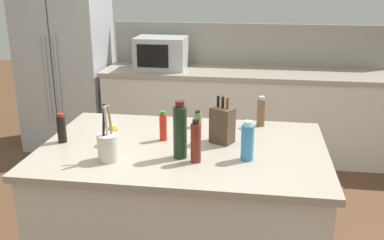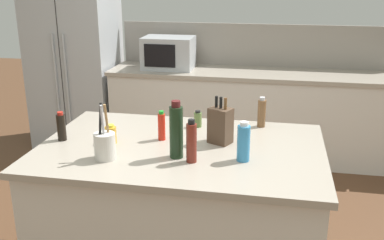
{
  "view_description": "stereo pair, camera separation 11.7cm",
  "coord_description": "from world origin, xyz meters",
  "px_view_note": "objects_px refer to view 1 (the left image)",
  "views": [
    {
      "loc": [
        0.42,
        -2.47,
        1.94
      ],
      "look_at": [
        0.0,
        0.35,
        0.99
      ],
      "focal_mm": 42.0,
      "sensor_mm": 36.0,
      "label": 1
    },
    {
      "loc": [
        0.54,
        -2.45,
        1.94
      ],
      "look_at": [
        0.0,
        0.35,
        0.99
      ],
      "focal_mm": 42.0,
      "sensor_mm": 36.0,
      "label": 2
    }
  ],
  "objects_px": {
    "vinegar_bottle": "(196,142)",
    "honey_jar": "(112,136)",
    "utensil_crock": "(108,146)",
    "pepper_grinder": "(261,112)",
    "knife_block": "(222,125)",
    "wine_bottle": "(180,131)",
    "dish_soap_bottle": "(247,142)",
    "spice_jar_oregano": "(198,119)",
    "microwave": "(161,53)",
    "soy_sauce_bottle": "(62,129)",
    "hot_sauce_bottle": "(163,127)",
    "refrigerator": "(67,72)"
  },
  "relations": [
    {
      "from": "soy_sauce_bottle",
      "to": "utensil_crock",
      "type": "bearing_deg",
      "value": -31.41
    },
    {
      "from": "utensil_crock",
      "to": "vinegar_bottle",
      "type": "relative_size",
      "value": 1.3
    },
    {
      "from": "utensil_crock",
      "to": "knife_block",
      "type": "bearing_deg",
      "value": 31.44
    },
    {
      "from": "vinegar_bottle",
      "to": "honey_jar",
      "type": "bearing_deg",
      "value": 160.96
    },
    {
      "from": "spice_jar_oregano",
      "to": "hot_sauce_bottle",
      "type": "height_order",
      "value": "hot_sauce_bottle"
    },
    {
      "from": "microwave",
      "to": "hot_sauce_bottle",
      "type": "bearing_deg",
      "value": -77.46
    },
    {
      "from": "refrigerator",
      "to": "spice_jar_oregano",
      "type": "xyz_separation_m",
      "value": [
        1.75,
        -1.88,
        0.14
      ]
    },
    {
      "from": "spice_jar_oregano",
      "to": "hot_sauce_bottle",
      "type": "distance_m",
      "value": 0.34
    },
    {
      "from": "spice_jar_oregano",
      "to": "honey_jar",
      "type": "relative_size",
      "value": 0.95
    },
    {
      "from": "wine_bottle",
      "to": "vinegar_bottle",
      "type": "relative_size",
      "value": 1.34
    },
    {
      "from": "honey_jar",
      "to": "dish_soap_bottle",
      "type": "bearing_deg",
      "value": -8.03
    },
    {
      "from": "refrigerator",
      "to": "soy_sauce_bottle",
      "type": "height_order",
      "value": "refrigerator"
    },
    {
      "from": "knife_block",
      "to": "wine_bottle",
      "type": "xyz_separation_m",
      "value": [
        -0.21,
        -0.27,
        0.04
      ]
    },
    {
      "from": "soy_sauce_bottle",
      "to": "honey_jar",
      "type": "xyz_separation_m",
      "value": [
        0.32,
        0.01,
        -0.03
      ]
    },
    {
      "from": "wine_bottle",
      "to": "soy_sauce_bottle",
      "type": "distance_m",
      "value": 0.77
    },
    {
      "from": "vinegar_bottle",
      "to": "pepper_grinder",
      "type": "distance_m",
      "value": 0.75
    },
    {
      "from": "vinegar_bottle",
      "to": "honey_jar",
      "type": "relative_size",
      "value": 2.07
    },
    {
      "from": "microwave",
      "to": "knife_block",
      "type": "xyz_separation_m",
      "value": [
        0.83,
        -2.1,
        -0.06
      ]
    },
    {
      "from": "microwave",
      "to": "wine_bottle",
      "type": "bearing_deg",
      "value": -75.31
    },
    {
      "from": "spice_jar_oregano",
      "to": "soy_sauce_bottle",
      "type": "relative_size",
      "value": 0.62
    },
    {
      "from": "microwave",
      "to": "wine_bottle",
      "type": "relative_size",
      "value": 1.61
    },
    {
      "from": "knife_block",
      "to": "utensil_crock",
      "type": "height_order",
      "value": "utensil_crock"
    },
    {
      "from": "dish_soap_bottle",
      "to": "pepper_grinder",
      "type": "bearing_deg",
      "value": 83.03
    },
    {
      "from": "knife_block",
      "to": "wine_bottle",
      "type": "bearing_deg",
      "value": -102.36
    },
    {
      "from": "vinegar_bottle",
      "to": "pepper_grinder",
      "type": "height_order",
      "value": "vinegar_bottle"
    },
    {
      "from": "microwave",
      "to": "utensil_crock",
      "type": "distance_m",
      "value": 2.48
    },
    {
      "from": "refrigerator",
      "to": "honey_jar",
      "type": "distance_m",
      "value": 2.62
    },
    {
      "from": "microwave",
      "to": "wine_bottle",
      "type": "height_order",
      "value": "microwave"
    },
    {
      "from": "wine_bottle",
      "to": "dish_soap_bottle",
      "type": "bearing_deg",
      "value": 3.5
    },
    {
      "from": "knife_block",
      "to": "soy_sauce_bottle",
      "type": "relative_size",
      "value": 1.58
    },
    {
      "from": "refrigerator",
      "to": "soy_sauce_bottle",
      "type": "relative_size",
      "value": 9.33
    },
    {
      "from": "utensil_crock",
      "to": "microwave",
      "type": "bearing_deg",
      "value": 95.47
    },
    {
      "from": "dish_soap_bottle",
      "to": "spice_jar_oregano",
      "type": "bearing_deg",
      "value": 123.95
    },
    {
      "from": "dish_soap_bottle",
      "to": "hot_sauce_bottle",
      "type": "relative_size",
      "value": 1.21
    },
    {
      "from": "refrigerator",
      "to": "hot_sauce_bottle",
      "type": "bearing_deg",
      "value": -54.06
    },
    {
      "from": "knife_block",
      "to": "utensil_crock",
      "type": "bearing_deg",
      "value": -122.56
    },
    {
      "from": "vinegar_bottle",
      "to": "pepper_grinder",
      "type": "relative_size",
      "value": 1.19
    },
    {
      "from": "microwave",
      "to": "honey_jar",
      "type": "bearing_deg",
      "value": -85.37
    },
    {
      "from": "honey_jar",
      "to": "refrigerator",
      "type": "bearing_deg",
      "value": 119.3
    },
    {
      "from": "utensil_crock",
      "to": "dish_soap_bottle",
      "type": "relative_size",
      "value": 1.41
    },
    {
      "from": "dish_soap_bottle",
      "to": "honey_jar",
      "type": "height_order",
      "value": "dish_soap_bottle"
    },
    {
      "from": "knife_block",
      "to": "spice_jar_oregano",
      "type": "relative_size",
      "value": 2.56
    },
    {
      "from": "dish_soap_bottle",
      "to": "pepper_grinder",
      "type": "xyz_separation_m",
      "value": [
        0.07,
        0.6,
        -0.01
      ]
    },
    {
      "from": "utensil_crock",
      "to": "pepper_grinder",
      "type": "height_order",
      "value": "utensil_crock"
    },
    {
      "from": "hot_sauce_bottle",
      "to": "knife_block",
      "type": "bearing_deg",
      "value": 2.36
    },
    {
      "from": "soy_sauce_bottle",
      "to": "vinegar_bottle",
      "type": "height_order",
      "value": "vinegar_bottle"
    },
    {
      "from": "knife_block",
      "to": "pepper_grinder",
      "type": "xyz_separation_m",
      "value": [
        0.23,
        0.35,
        -0.02
      ]
    },
    {
      "from": "spice_jar_oregano",
      "to": "hot_sauce_bottle",
      "type": "relative_size",
      "value": 0.61
    },
    {
      "from": "wine_bottle",
      "to": "vinegar_bottle",
      "type": "xyz_separation_m",
      "value": [
        0.1,
        -0.05,
        -0.04
      ]
    },
    {
      "from": "knife_block",
      "to": "honey_jar",
      "type": "relative_size",
      "value": 2.44
    }
  ]
}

